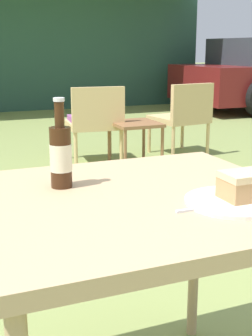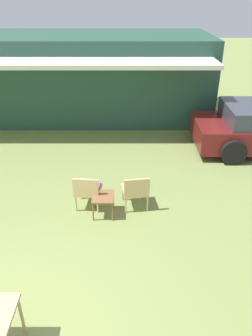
% 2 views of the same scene
% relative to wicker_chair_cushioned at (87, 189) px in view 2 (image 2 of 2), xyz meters
% --- Properties ---
extents(cabin_building, '(10.86, 4.69, 2.69)m').
position_rel_wicker_chair_cushioned_xyz_m(cabin_building, '(-1.86, 5.92, 0.92)').
color(cabin_building, '#284C3D').
rests_on(cabin_building, ground_plane).
extents(wicker_chair_cushioned, '(0.55, 0.55, 0.77)m').
position_rel_wicker_chair_cushioned_xyz_m(wicker_chair_cushioned, '(0.00, 0.00, 0.00)').
color(wicker_chair_cushioned, tan).
rests_on(wicker_chair_cushioned, ground_plane).
extents(wicker_chair_plain, '(0.57, 0.57, 0.77)m').
position_rel_wicker_chair_cushioned_xyz_m(wicker_chair_plain, '(0.97, -0.02, 0.00)').
color(wicker_chair_plain, tan).
rests_on(wicker_chair_plain, ground_plane).
extents(garden_side_table, '(0.43, 0.48, 0.43)m').
position_rel_wicker_chair_cushioned_xyz_m(garden_side_table, '(0.33, -0.25, -0.06)').
color(garden_side_table, brown).
rests_on(garden_side_table, ground_plane).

